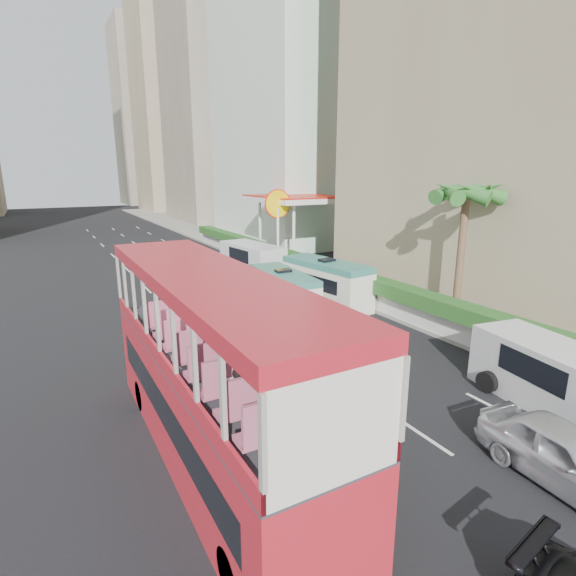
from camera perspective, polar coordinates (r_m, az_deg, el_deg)
ground_plane at (r=15.68m, az=12.39°, el=-13.97°), size 200.00×200.00×0.00m
double_decker_bus at (r=11.74m, az=-9.79°, el=-10.16°), size 2.50×11.00×5.06m
car_silver_lane_a at (r=15.61m, az=2.15°, el=-13.76°), size 2.38×4.83×1.52m
car_silver_lane_b at (r=13.74m, az=31.62°, el=-20.41°), size 2.07×4.55×1.51m
van_asset at (r=27.49m, az=-5.85°, el=-1.18°), size 2.91×5.15×1.36m
minibus_near at (r=23.56m, az=-0.61°, el=-0.77°), size 2.22×5.48×2.37m
minibus_far at (r=25.57m, az=4.88°, el=0.60°), size 2.68×5.94×2.54m
panel_van_near at (r=16.91m, az=30.66°, el=-9.69°), size 2.91×5.47×2.08m
panel_van_far at (r=33.21m, az=-4.57°, el=3.61°), size 2.96×5.97×2.30m
sidewalk at (r=40.33m, az=-1.60°, el=4.06°), size 6.00×120.00×0.18m
kerb_wall at (r=29.52m, az=3.53°, el=1.33°), size 0.30×44.00×1.00m
hedge at (r=29.34m, az=3.56°, el=2.94°), size 1.10×44.00×0.70m
palm_tree at (r=22.64m, az=21.03°, el=3.32°), size 0.36×0.36×6.40m
shell_station at (r=38.68m, az=1.08°, el=7.60°), size 6.50×8.00×5.50m
tower_mid at (r=75.52m, az=-8.12°, el=27.84°), size 16.00×16.00×50.00m
tower_far_a at (r=96.95m, az=-14.28°, el=22.74°), size 14.00×14.00×44.00m
tower_far_b at (r=117.82m, az=-17.25°, el=20.02°), size 14.00×14.00×40.00m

